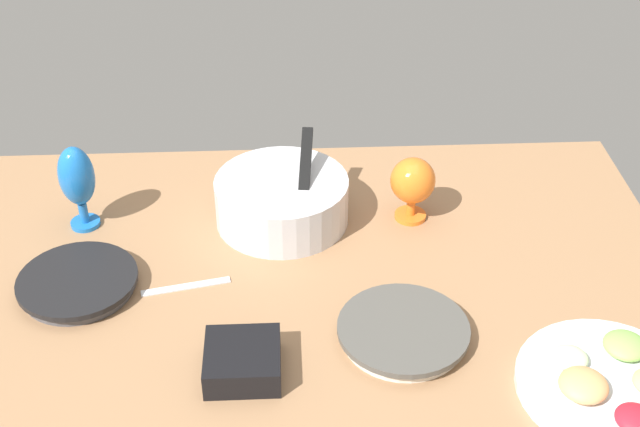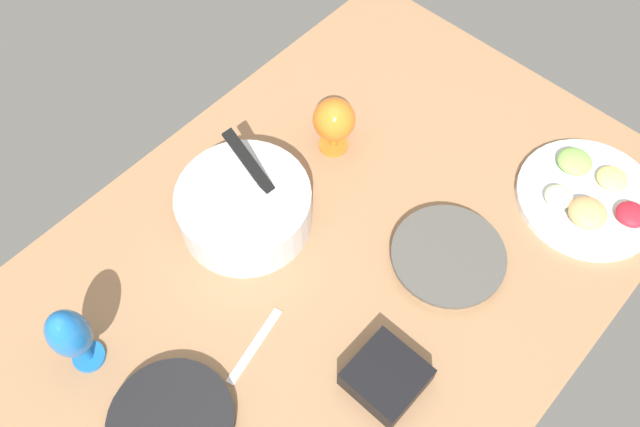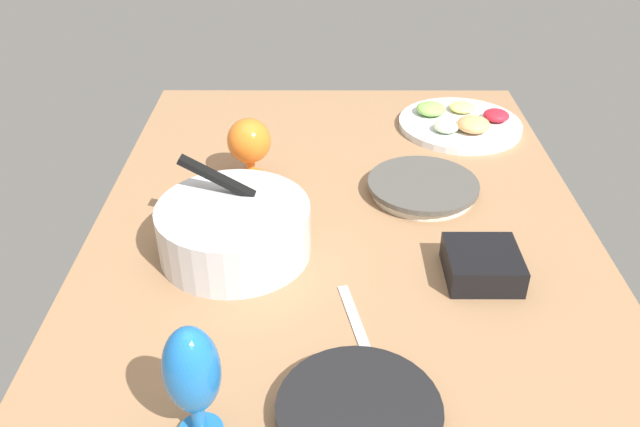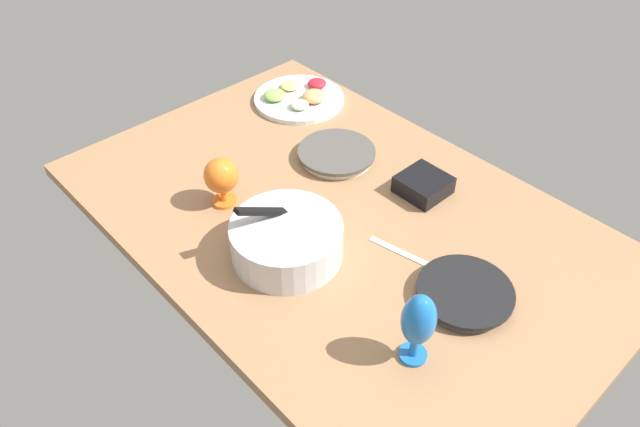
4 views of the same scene
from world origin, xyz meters
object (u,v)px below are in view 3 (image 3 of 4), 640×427
Objects in this scene: dinner_plate_left at (359,413)px; fruit_platter at (460,122)px; square_bowl_black at (482,263)px; hurricane_glass_blue at (192,374)px; hurricane_glass_orange at (249,143)px; mixing_bowl at (234,228)px; dinner_plate_right at (423,188)px.

dinner_plate_left is 0.74× the size of fruit_platter.
fruit_platter is 2.42× the size of square_bowl_black.
hurricane_glass_blue reaches higher than hurricane_glass_orange.
fruit_platter is at bearing -6.57° from square_bowl_black.
hurricane_glass_blue is at bearing 96.59° from dinner_plate_left.
mixing_bowl is 78.08cm from fruit_platter.
hurricane_glass_blue is (-2.58, 22.35, 10.48)cm from dinner_plate_left.
fruit_platter is at bearing -28.40° from hurricane_glass_blue.
dinner_plate_right is at bearing -31.08° from hurricane_glass_blue.
fruit_platter is (34.25, -14.45, -0.02)cm from dinner_plate_right.
mixing_bowl is 2.19× the size of square_bowl_black.
mixing_bowl reaches higher than dinner_plate_right.
square_bowl_black is at bearing 173.43° from fruit_platter.
fruit_platter reaches higher than dinner_plate_right.
dinner_plate_right is 37.17cm from fruit_platter.
hurricane_glass_blue reaches higher than square_bowl_black.
dinner_plate_right is 77.54cm from hurricane_glass_blue.
dinner_plate_left is at bearing -151.67° from mixing_bowl.
hurricane_glass_blue is at bearing 151.60° from fruit_platter.
square_bowl_black reaches higher than dinner_plate_right.
mixing_bowl reaches higher than square_bowl_black.
square_bowl_black is at bearing -128.21° from hurricane_glass_orange.
fruit_platter is (56.29, -53.95, -4.03)cm from mixing_bowl.
mixing_bowl reaches higher than fruit_platter.
square_bowl_black is at bearing -52.27° from hurricane_glass_blue.
square_bowl_black reaches higher than dinner_plate_left.
mixing_bowl is at bearing 136.21° from fruit_platter.
mixing_bowl is at bearing 80.75° from square_bowl_black.
dinner_plate_right is 0.76× the size of fruit_platter.
square_bowl_black is (-36.31, -46.12, -6.39)cm from hurricane_glass_orange.
dinner_plate_left is 24.82cm from hurricane_glass_blue.
hurricane_glass_orange is (-27.58, 53.48, 7.78)cm from fruit_platter.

